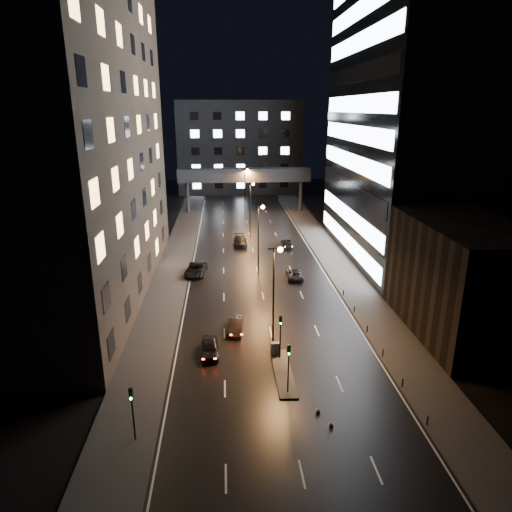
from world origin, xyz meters
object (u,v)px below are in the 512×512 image
Objects in this scene: car_away_b at (236,325)px; car_away_d at (240,241)px; car_away_a at (210,347)px; car_toward_a at (294,274)px; car_away_c at (196,270)px; car_toward_b at (287,243)px; utility_cabinet at (275,349)px.

car_away_b is 0.80× the size of car_away_d.
car_away_a is 0.94× the size of car_toward_a.
car_away_c is at bearing -117.31° from car_away_d.
car_toward_a is (11.40, 20.13, -0.10)m from car_away_a.
car_toward_b is at bearing 47.53° from car_away_c.
car_toward_a is (6.98, -16.92, -0.14)m from car_away_d.
car_away_c is 16.14m from car_away_d.
car_toward_b is at bearing 68.13° from car_away_a.
car_away_c is (-2.58, 22.50, 0.07)m from car_away_a.
car_away_c is 14.18m from car_toward_a.
car_away_d is (1.76, 32.45, 0.07)m from car_away_b.
car_toward_b is at bearing -13.38° from car_away_d.
car_away_a is at bearing 167.25° from utility_cabinet.
utility_cabinet is at bearing -49.35° from car_away_b.
car_toward_a is 21.45m from utility_cabinet.
car_away_c is at bearing 43.88° from car_toward_b.
car_away_c is 19.75m from car_toward_b.
car_away_a is 37.49m from car_toward_b.
car_toward_b is at bearing -92.54° from car_toward_a.
car_away_b reaches higher than car_toward_a.
car_toward_b is at bearing 74.17° from utility_cabinet.
car_away_c reaches higher than car_toward_b.
car_away_d is at bearing 86.57° from utility_cabinet.
car_toward_a is (8.73, 15.53, -0.07)m from car_away_b.
car_toward_a is at bearing 66.77° from car_away_b.
car_away_d is at bearing 93.03° from car_away_b.
utility_cabinet reaches higher than car_toward_a.
car_away_a reaches higher than car_away_b.
car_away_a is 6.36m from utility_cabinet.
car_away_b is at bearing 61.79° from car_toward_a.
car_toward_b is (0.98, 15.26, 0.03)m from car_toward_a.
car_away_d reaches higher than utility_cabinet.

